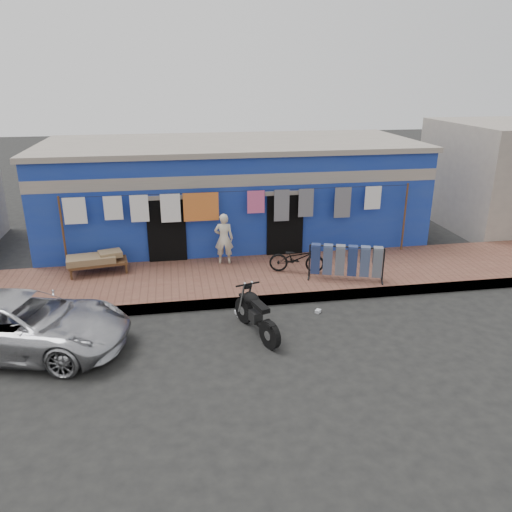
# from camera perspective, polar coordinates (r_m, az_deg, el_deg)

# --- Properties ---
(ground) EXTENTS (80.00, 80.00, 0.00)m
(ground) POSITION_cam_1_polar(r_m,az_deg,el_deg) (11.14, 1.74, -9.08)
(ground) COLOR black
(ground) RESTS_ON ground
(sidewalk) EXTENTS (28.00, 3.00, 0.25)m
(sidewalk) POSITION_cam_1_polar(r_m,az_deg,el_deg) (13.75, -0.70, -2.60)
(sidewalk) COLOR brown
(sidewalk) RESTS_ON ground
(curb) EXTENTS (28.00, 0.10, 0.25)m
(curb) POSITION_cam_1_polar(r_m,az_deg,el_deg) (12.44, 0.35, -5.14)
(curb) COLOR gray
(curb) RESTS_ON ground
(building) EXTENTS (12.20, 5.20, 3.36)m
(building) POSITION_cam_1_polar(r_m,az_deg,el_deg) (17.05, -2.83, 7.40)
(building) COLOR navy
(building) RESTS_ON ground
(clothesline) EXTENTS (10.06, 0.06, 2.10)m
(clothesline) POSITION_cam_1_polar(r_m,az_deg,el_deg) (14.33, -3.20, 5.48)
(clothesline) COLOR brown
(clothesline) RESTS_ON sidewalk
(car) EXTENTS (4.80, 3.06, 1.25)m
(car) POSITION_cam_1_polar(r_m,az_deg,el_deg) (11.37, -25.19, -6.97)
(car) COLOR silver
(car) RESTS_ON ground
(seated_person) EXTENTS (0.58, 0.43, 1.48)m
(seated_person) POSITION_cam_1_polar(r_m,az_deg,el_deg) (14.31, -3.70, 2.00)
(seated_person) COLOR beige
(seated_person) RESTS_ON sidewalk
(bicycle) EXTENTS (1.59, 0.88, 0.97)m
(bicycle) POSITION_cam_1_polar(r_m,az_deg,el_deg) (13.76, 4.68, 0.09)
(bicycle) COLOR black
(bicycle) RESTS_ON sidewalk
(motorcycle) EXTENTS (1.44, 1.93, 1.05)m
(motorcycle) POSITION_cam_1_polar(r_m,az_deg,el_deg) (10.95, 0.06, -6.52)
(motorcycle) COLOR black
(motorcycle) RESTS_ON ground
(charpoy) EXTENTS (1.85, 1.25, 0.55)m
(charpoy) POSITION_cam_1_polar(r_m,az_deg,el_deg) (14.40, -17.58, -0.80)
(charpoy) COLOR brown
(charpoy) RESTS_ON sidewalk
(jeans_rack) EXTENTS (2.28, 1.65, 0.98)m
(jeans_rack) POSITION_cam_1_polar(r_m,az_deg,el_deg) (13.42, 10.25, -0.69)
(jeans_rack) COLOR black
(jeans_rack) RESTS_ON sidewalk
(litter_a) EXTENTS (0.19, 0.16, 0.07)m
(litter_a) POSITION_cam_1_polar(r_m,az_deg,el_deg) (12.09, -2.02, -6.41)
(litter_a) COLOR silver
(litter_a) RESTS_ON ground
(litter_b) EXTENTS (0.18, 0.18, 0.07)m
(litter_b) POSITION_cam_1_polar(r_m,az_deg,el_deg) (12.21, 7.10, -6.27)
(litter_b) COLOR silver
(litter_b) RESTS_ON ground
(litter_c) EXTENTS (0.20, 0.23, 0.08)m
(litter_c) POSITION_cam_1_polar(r_m,az_deg,el_deg) (11.97, -1.75, -6.68)
(litter_c) COLOR silver
(litter_c) RESTS_ON ground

